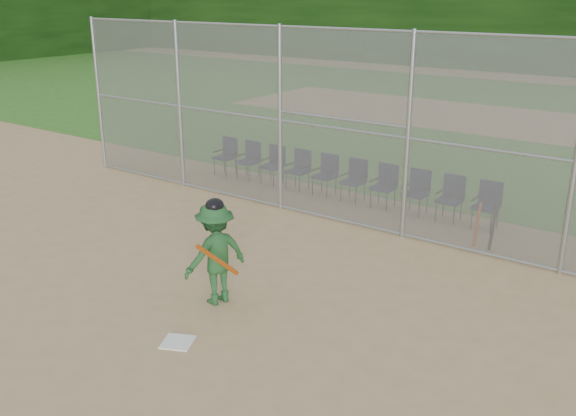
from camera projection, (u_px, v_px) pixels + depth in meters
The scene contains 17 objects.
ground at pixel (190, 323), 9.46m from camera, with size 100.00×100.00×0.00m, color tan.
grass_strip at pixel (536, 124), 23.31m from camera, with size 100.00×100.00×0.00m, color #326E21.
dirt_patch_far at pixel (536, 124), 23.31m from camera, with size 24.00×24.00×0.00m, color tan.
backstop_fence at pixel (362, 128), 12.64m from camera, with size 16.09×0.09×4.00m.
home_plate at pixel (178, 342), 8.93m from camera, with size 0.42×0.42×0.02m, color white.
batter_at_plate at pixel (216, 253), 9.86m from camera, with size 1.00×1.31×1.72m.
spare_bats at pixel (485, 226), 12.11m from camera, with size 0.36×0.25×0.85m.
chair_0 at pixel (225, 157), 16.91m from camera, with size 0.54×0.52×0.96m, color #0F1439, non-canonical shape.
chair_1 at pixel (248, 161), 16.48m from camera, with size 0.54×0.52×0.96m, color #0F1439, non-canonical shape.
chair_2 at pixel (272, 166), 16.05m from camera, with size 0.54×0.52×0.96m, color #0F1439, non-canonical shape.
chair_3 at pixel (297, 170), 15.62m from camera, with size 0.54×0.52×0.96m, color #0F1439, non-canonical shape.
chair_4 at pixel (324, 176), 15.19m from camera, with size 0.54×0.52×0.96m, color #0F1439, non-canonical shape.
chair_5 at pixel (353, 181), 14.77m from camera, with size 0.54×0.52×0.96m, color #0F1439, non-canonical shape.
chair_6 at pixel (383, 187), 14.34m from camera, with size 0.54×0.52×0.96m, color #0F1439, non-canonical shape.
chair_7 at pixel (415, 193), 13.91m from camera, with size 0.54×0.52×0.96m, color #0F1439, non-canonical shape.
chair_8 at pixel (449, 199), 13.48m from camera, with size 0.54×0.52×0.96m, color #0F1439, non-canonical shape.
chair_9 at pixel (486, 206), 13.05m from camera, with size 0.54×0.52×0.96m, color #0F1439, non-canonical shape.
Camera 1 is at (6.07, -5.99, 4.67)m, focal length 40.00 mm.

